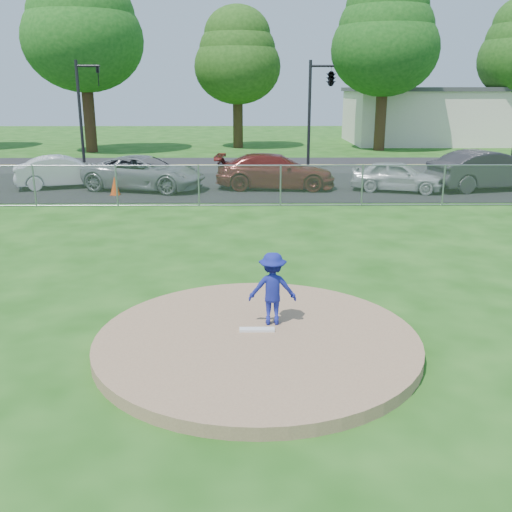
{
  "coord_description": "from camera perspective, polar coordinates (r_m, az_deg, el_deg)",
  "views": [
    {
      "loc": [
        -0.11,
        -8.75,
        4.15
      ],
      "look_at": [
        0.0,
        2.0,
        1.0
      ],
      "focal_mm": 40.0,
      "sensor_mm": 36.0,
      "label": 1
    }
  ],
  "objects": [
    {
      "name": "parked_car_white",
      "position": [
        26.53,
        -18.61,
        8.0
      ],
      "size": [
        4.39,
        2.81,
        1.37
      ],
      "primitive_type": "imported",
      "rotation": [
        0.0,
        0.0,
        1.93
      ],
      "color": "silver",
      "rests_on": "parking_lot"
    },
    {
      "name": "chain_link_fence",
      "position": [
        21.03,
        -0.28,
        7.03
      ],
      "size": [
        40.0,
        0.06,
        1.5
      ],
      "primitive_type": "cube",
      "color": "gray",
      "rests_on": "ground"
    },
    {
      "name": "pitcher",
      "position": [
        9.86,
        1.66,
        -3.27
      ],
      "size": [
        0.84,
        0.49,
        1.29
      ],
      "primitive_type": "imported",
      "rotation": [
        0.0,
        0.0,
        3.13
      ],
      "color": "navy",
      "rests_on": "pitchers_mound"
    },
    {
      "name": "traffic_cone",
      "position": [
        24.01,
        -13.93,
        6.86
      ],
      "size": [
        0.4,
        0.4,
        0.77
      ],
      "primitive_type": "cone",
      "color": "#DC400B",
      "rests_on": "parking_lot"
    },
    {
      "name": "pitching_rubber",
      "position": [
        9.78,
        0.11,
        -7.37
      ],
      "size": [
        0.6,
        0.15,
        0.04
      ],
      "primitive_type": "cube",
      "color": "white",
      "rests_on": "pitchers_mound"
    },
    {
      "name": "parked_car_darkred",
      "position": [
        24.84,
        1.93,
        8.46
      ],
      "size": [
        5.25,
        2.42,
        1.49
      ],
      "primitive_type": "imported",
      "rotation": [
        0.0,
        0.0,
        1.5
      ],
      "color": "#5B1A16",
      "rests_on": "parking_lot"
    },
    {
      "name": "tree_right",
      "position": [
        41.9,
        12.82,
        20.75
      ],
      "size": [
        7.28,
        7.28,
        11.63
      ],
      "color": "#382314",
      "rests_on": "ground"
    },
    {
      "name": "traffic_signal_left",
      "position": [
        31.96,
        -16.82,
        14.25
      ],
      "size": [
        1.28,
        0.2,
        5.6
      ],
      "color": "black",
      "rests_on": "ground"
    },
    {
      "name": "street",
      "position": [
        33.01,
        -0.39,
        9.12
      ],
      "size": [
        60.0,
        7.0,
        0.01
      ],
      "primitive_type": "cube",
      "color": "black",
      "rests_on": "ground"
    },
    {
      "name": "commercial_building",
      "position": [
        49.49,
        18.94,
        13.18
      ],
      "size": [
        16.4,
        9.4,
        4.3
      ],
      "color": "beige",
      "rests_on": "ground"
    },
    {
      "name": "parked_car_gray",
      "position": [
        25.0,
        -11.05,
        8.16
      ],
      "size": [
        5.61,
        3.66,
        1.44
      ],
      "primitive_type": "imported",
      "rotation": [
        0.0,
        0.0,
        1.3
      ],
      "color": "slate",
      "rests_on": "parking_lot"
    },
    {
      "name": "parked_car_pearl",
      "position": [
        24.89,
        13.92,
        7.78
      ],
      "size": [
        4.05,
        2.57,
        1.28
      ],
      "primitive_type": "imported",
      "rotation": [
        0.0,
        0.0,
        1.27
      ],
      "color": "#B5B8BA",
      "rests_on": "parking_lot"
    },
    {
      "name": "tree_left",
      "position": [
        41.42,
        -17.02,
        21.34
      ],
      "size": [
        7.84,
        7.84,
        12.53
      ],
      "color": "#342013",
      "rests_on": "ground"
    },
    {
      "name": "tree_center",
      "position": [
        42.83,
        -1.88,
        19.43
      ],
      "size": [
        6.16,
        6.16,
        9.84
      ],
      "color": "#332412",
      "rests_on": "ground"
    },
    {
      "name": "pitchers_mound",
      "position": [
        9.65,
        0.12,
        -8.5
      ],
      "size": [
        5.4,
        5.4,
        0.2
      ],
      "primitive_type": "cylinder",
      "color": "#8E6B4E",
      "rests_on": "ground"
    },
    {
      "name": "parking_lot",
      "position": [
        25.59,
        -0.33,
        7.01
      ],
      "size": [
        50.0,
        8.0,
        0.01
      ],
      "primitive_type": "cube",
      "color": "black",
      "rests_on": "ground"
    },
    {
      "name": "traffic_signal_center",
      "position": [
        31.03,
        7.3,
        17.06
      ],
      "size": [
        1.42,
        2.48,
        5.6
      ],
      "color": "black",
      "rests_on": "ground"
    },
    {
      "name": "ground",
      "position": [
        19.21,
        -0.24,
        3.85
      ],
      "size": [
        120.0,
        120.0,
        0.0
      ],
      "primitive_type": "plane",
      "color": "#174A10",
      "rests_on": "ground"
    },
    {
      "name": "parked_car_charcoal",
      "position": [
        26.48,
        22.2,
        7.95
      ],
      "size": [
        5.3,
        2.93,
        1.66
      ],
      "primitive_type": "imported",
      "rotation": [
        0.0,
        0.0,
        1.82
      ],
      "color": "#262628",
      "rests_on": "parking_lot"
    }
  ]
}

